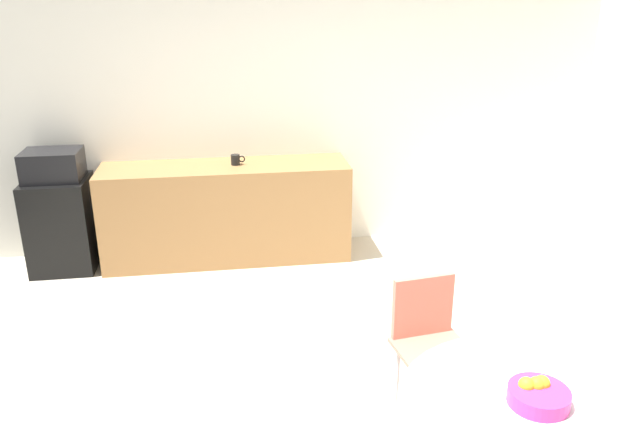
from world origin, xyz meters
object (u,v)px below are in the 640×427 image
object	(u,v)px
fruit_bowl	(538,394)
microwave	(53,165)
mini_fridge	(62,224)
mug_white	(236,160)
chair_coral	(429,331)

from	to	relation	value
fruit_bowl	microwave	bearing A→B (deg)	129.09
mini_fridge	microwave	xyz separation A→B (m)	(0.00, 0.00, 0.55)
microwave	mug_white	bearing A→B (deg)	0.32
chair_coral	fruit_bowl	bearing A→B (deg)	-80.90
mug_white	microwave	bearing A→B (deg)	-179.68
microwave	fruit_bowl	size ratio (longest dim) A/B	1.82
mug_white	fruit_bowl	bearing A→B (deg)	-70.75
mini_fridge	mug_white	xyz separation A→B (m)	(1.57, 0.01, 0.53)
fruit_bowl	mini_fridge	bearing A→B (deg)	129.09
mini_fridge	fruit_bowl	size ratio (longest dim) A/B	3.17
chair_coral	mug_white	xyz separation A→B (m)	(-1.04, 2.45, 0.43)
chair_coral	fruit_bowl	size ratio (longest dim) A/B	3.14
chair_coral	fruit_bowl	xyz separation A→B (m)	(0.16, -0.97, 0.24)
mini_fridge	microwave	bearing A→B (deg)	0.00
mini_fridge	chair_coral	distance (m)	3.57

